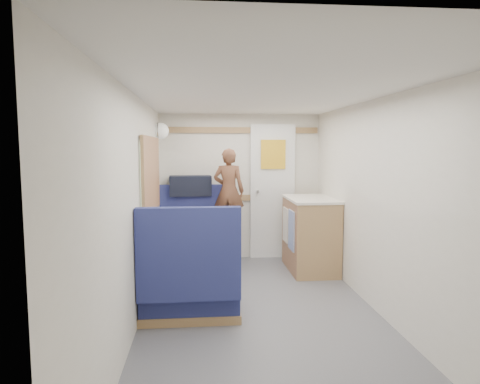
{
  "coord_description": "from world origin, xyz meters",
  "views": [
    {
      "loc": [
        -0.54,
        -3.63,
        1.55
      ],
      "look_at": [
        -0.13,
        0.9,
        1.07
      ],
      "focal_mm": 32.0,
      "sensor_mm": 36.0,
      "label": 1
    }
  ],
  "objects": [
    {
      "name": "person",
      "position": [
        -0.19,
        1.78,
        0.99
      ],
      "size": [
        0.45,
        0.35,
        1.09
      ],
      "primitive_type": "imported",
      "rotation": [
        0.0,
        0.0,
        2.88
      ],
      "color": "brown",
      "rests_on": "bench_far"
    },
    {
      "name": "bench_far",
      "position": [
        -0.65,
        1.86,
        0.3
      ],
      "size": [
        0.9,
        0.59,
        1.05
      ],
      "color": "navy",
      "rests_on": "floor"
    },
    {
      "name": "dome_light",
      "position": [
        -1.04,
        1.85,
        1.75
      ],
      "size": [
        0.2,
        0.2,
        0.2
      ],
      "primitive_type": "sphere",
      "color": "white",
      "rests_on": "wall_left"
    },
    {
      "name": "oak_trim_high",
      "position": [
        0.0,
        2.23,
        1.78
      ],
      "size": [
        2.15,
        0.02,
        0.08
      ],
      "primitive_type": "cube",
      "color": "#8B5D3F",
      "rests_on": "wall_back"
    },
    {
      "name": "wall_left",
      "position": [
        -1.1,
        0.0,
        1.0
      ],
      "size": [
        0.02,
        4.5,
        2.0
      ],
      "primitive_type": "cube",
      "color": "silver",
      "rests_on": "floor"
    },
    {
      "name": "bench_near",
      "position": [
        -0.65,
        0.14,
        0.3
      ],
      "size": [
        0.9,
        0.59,
        1.05
      ],
      "color": "navy",
      "rests_on": "floor"
    },
    {
      "name": "ceiling",
      "position": [
        0.0,
        0.0,
        2.0
      ],
      "size": [
        4.5,
        4.5,
        0.0
      ],
      "primitive_type": "plane",
      "rotation": [
        3.14,
        0.0,
        0.0
      ],
      "color": "silver",
      "rests_on": "wall_back"
    },
    {
      "name": "dinette_table",
      "position": [
        -0.65,
        1.0,
        0.57
      ],
      "size": [
        0.62,
        0.92,
        0.72
      ],
      "color": "white",
      "rests_on": "floor"
    },
    {
      "name": "pepper_grinder",
      "position": [
        -0.65,
        0.98,
        0.77
      ],
      "size": [
        0.04,
        0.04,
        0.11
      ],
      "primitive_type": "cylinder",
      "color": "black",
      "rests_on": "dinette_table"
    },
    {
      "name": "rear_door",
      "position": [
        0.45,
        2.22,
        0.97
      ],
      "size": [
        0.62,
        0.12,
        1.86
      ],
      "color": "white",
      "rests_on": "wall_back"
    },
    {
      "name": "wall_back",
      "position": [
        0.0,
        2.25,
        1.0
      ],
      "size": [
        2.2,
        0.02,
        2.0
      ],
      "primitive_type": "cube",
      "color": "silver",
      "rests_on": "floor"
    },
    {
      "name": "cheese_block",
      "position": [
        -0.63,
        0.69,
        0.76
      ],
      "size": [
        0.13,
        0.1,
        0.04
      ],
      "primitive_type": "cube",
      "rotation": [
        0.0,
        0.0,
        0.38
      ],
      "color": "#DCC27F",
      "rests_on": "tray"
    },
    {
      "name": "wine_glass",
      "position": [
        -0.75,
        0.83,
        0.84
      ],
      "size": [
        0.08,
        0.08,
        0.17
      ],
      "color": "white",
      "rests_on": "dinette_table"
    },
    {
      "name": "side_window",
      "position": [
        -1.08,
        1.0,
        1.25
      ],
      "size": [
        0.04,
        1.3,
        0.72
      ],
      "primitive_type": "cube",
      "color": "#AEBEA1",
      "rests_on": "wall_left"
    },
    {
      "name": "tray",
      "position": [
        -0.6,
        0.78,
        0.73
      ],
      "size": [
        0.26,
        0.33,
        0.02
      ],
      "primitive_type": "cube",
      "rotation": [
        0.0,
        0.0,
        -0.1
      ],
      "color": "silver",
      "rests_on": "dinette_table"
    },
    {
      "name": "salt_grinder",
      "position": [
        -0.7,
        0.94,
        0.77
      ],
      "size": [
        0.04,
        0.04,
        0.09
      ],
      "primitive_type": "cylinder",
      "color": "white",
      "rests_on": "dinette_table"
    },
    {
      "name": "galley_counter",
      "position": [
        0.82,
        1.55,
        0.47
      ],
      "size": [
        0.57,
        0.92,
        0.92
      ],
      "color": "#8B5D3F",
      "rests_on": "floor"
    },
    {
      "name": "duffel_bag",
      "position": [
        -0.68,
        2.12,
        1.03
      ],
      "size": [
        0.57,
        0.3,
        0.27
      ],
      "primitive_type": "cube",
      "rotation": [
        0.0,
        0.0,
        0.06
      ],
      "color": "black",
      "rests_on": "ledge"
    },
    {
      "name": "floor",
      "position": [
        0.0,
        0.0,
        0.0
      ],
      "size": [
        4.5,
        4.5,
        0.0
      ],
      "primitive_type": "plane",
      "color": "#515156",
      "rests_on": "ground"
    },
    {
      "name": "tumbler_left",
      "position": [
        -0.78,
        0.76,
        0.78
      ],
      "size": [
        0.07,
        0.07,
        0.12
      ],
      "primitive_type": "cylinder",
      "color": "white",
      "rests_on": "dinette_table"
    },
    {
      "name": "wall_right",
      "position": [
        1.1,
        0.0,
        1.0
      ],
      "size": [
        0.02,
        4.5,
        2.0
      ],
      "primitive_type": "cube",
      "color": "silver",
      "rests_on": "floor"
    },
    {
      "name": "bread_loaf",
      "position": [
        -0.48,
        1.38,
        0.77
      ],
      "size": [
        0.2,
        0.26,
        0.09
      ],
      "primitive_type": "cube",
      "rotation": [
        0.0,
        0.0,
        -0.4
      ],
      "color": "brown",
      "rests_on": "dinette_table"
    },
    {
      "name": "orange_fruit",
      "position": [
        -0.52,
        0.91,
        0.77
      ],
      "size": [
        0.07,
        0.07,
        0.07
      ],
      "primitive_type": "sphere",
      "color": "#DD5D09",
      "rests_on": "tray"
    },
    {
      "name": "ledge",
      "position": [
        -0.65,
        2.12,
        0.88
      ],
      "size": [
        0.9,
        0.14,
        0.04
      ],
      "primitive_type": "cube",
      "color": "#8B5D3F",
      "rests_on": "bench_far"
    },
    {
      "name": "oak_trim_low",
      "position": [
        0.0,
        2.23,
        0.85
      ],
      "size": [
        2.15,
        0.02,
        0.08
      ],
      "primitive_type": "cube",
      "color": "#8B5D3F",
      "rests_on": "wall_back"
    },
    {
      "name": "beer_glass",
      "position": [
        -0.44,
        1.07,
        0.77
      ],
      "size": [
        0.07,
        0.07,
        0.11
      ],
      "primitive_type": "cylinder",
      "color": "#8C4914",
      "rests_on": "dinette_table"
    }
  ]
}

